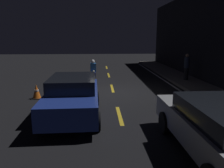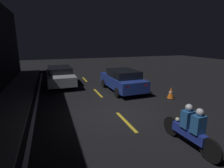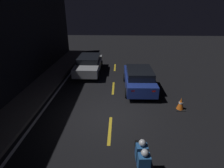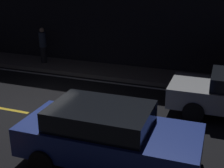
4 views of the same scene
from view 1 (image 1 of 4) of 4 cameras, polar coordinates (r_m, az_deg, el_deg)
name	(u,v)px [view 1 (image 1 of 4)]	position (r m, az deg, el deg)	size (l,w,h in m)	color
ground_plane	(113,93)	(11.62, 0.35, -2.24)	(56.00, 56.00, 0.00)	black
raised_curb	(203,90)	(12.88, 22.70, -1.40)	(28.00, 1.92, 0.16)	#605B56
lane_dash_a	(107,67)	(21.44, -1.43, 4.36)	(2.00, 0.14, 0.01)	gold
lane_dash_b	(109,75)	(16.99, -0.88, 2.34)	(2.00, 0.14, 0.01)	gold
lane_dash_c	(112,88)	(12.59, 0.05, -1.10)	(2.00, 0.14, 0.01)	gold
lane_dash_d	(120,115)	(8.28, 1.98, -8.18)	(2.00, 0.14, 0.01)	gold
lane_solid_kerb	(181,91)	(12.42, 17.64, -1.87)	(25.20, 0.14, 0.01)	silver
sedan_blue	(73,96)	(8.12, -10.17, -3.05)	(4.22, 1.99, 1.47)	navy
hatchback_silver	(222,128)	(5.89, 26.77, -10.18)	(4.56, 2.05, 1.40)	#9EA0A5
motorcycle	(93,71)	(14.77, -4.91, 3.41)	(2.27, 0.40, 1.41)	black
traffic_cone_near	(37,92)	(11.03, -19.11, -1.89)	(0.50, 0.50, 0.69)	black
pedestrian	(187,67)	(14.94, 18.90, 4.33)	(0.34, 0.34, 1.70)	black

